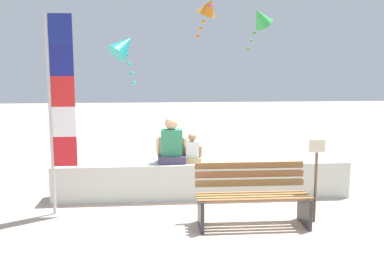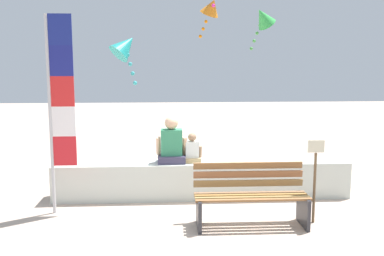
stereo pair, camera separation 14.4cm
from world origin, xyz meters
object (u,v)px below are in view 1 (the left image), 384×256
at_px(person_adult, 172,145).
at_px(flag_banner, 58,101).
at_px(sign_post, 316,173).
at_px(kite_teal, 124,46).
at_px(kite_green, 260,18).
at_px(person_child, 192,151).
at_px(kite_orange, 209,8).
at_px(park_bench, 252,196).

xyz_separation_m(person_adult, flag_banner, (-1.73, -0.68, 0.83)).
distance_m(flag_banner, sign_post, 4.00).
bearing_deg(flag_banner, kite_teal, 67.78).
bearing_deg(person_adult, kite_teal, 121.87).
height_order(kite_green, sign_post, kite_green).
relative_size(person_child, flag_banner, 0.17).
height_order(kite_teal, kite_orange, kite_orange).
bearing_deg(person_adult, flag_banner, -158.47).
relative_size(flag_banner, sign_post, 2.47).
distance_m(park_bench, kite_green, 5.44).
bearing_deg(park_bench, kite_green, 75.93).
xyz_separation_m(park_bench, kite_teal, (-2.00, 2.78, 2.26)).
relative_size(person_adult, flag_banner, 0.26).
bearing_deg(park_bench, sign_post, 1.23).
height_order(kite_orange, sign_post, kite_orange).
bearing_deg(park_bench, person_child, 119.18).
xyz_separation_m(park_bench, person_child, (-0.77, 1.37, 0.41)).
distance_m(person_child, flag_banner, 2.40).
distance_m(kite_teal, sign_post, 4.48).
distance_m(person_child, kite_orange, 4.52).
distance_m(kite_teal, kite_orange, 2.96).
relative_size(park_bench, kite_green, 1.54).
height_order(person_child, kite_green, kite_green).
xyz_separation_m(person_child, kite_green, (1.87, 3.03, 2.59)).
distance_m(person_adult, flag_banner, 2.04).
height_order(kite_teal, kite_green, kite_green).
relative_size(person_adult, kite_orange, 0.79).
distance_m(person_adult, person_child, 0.38).
height_order(person_adult, flag_banner, flag_banner).
bearing_deg(kite_green, flag_banner, -136.86).
distance_m(park_bench, person_adult, 1.85).
bearing_deg(kite_teal, flag_banner, -112.22).
relative_size(person_adult, sign_post, 0.65).
xyz_separation_m(park_bench, person_adult, (-1.12, 1.37, 0.53)).
xyz_separation_m(person_adult, kite_teal, (-0.88, 1.41, 1.73)).
xyz_separation_m(flag_banner, kite_green, (3.96, 3.71, 1.64)).
distance_m(kite_teal, kite_green, 3.58).
xyz_separation_m(park_bench, kite_orange, (-0.08, 4.80, 3.28)).
bearing_deg(kite_green, person_child, -121.68).
relative_size(person_adult, kite_green, 0.76).
height_order(kite_green, kite_orange, kite_orange).
distance_m(person_adult, kite_green, 4.50).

